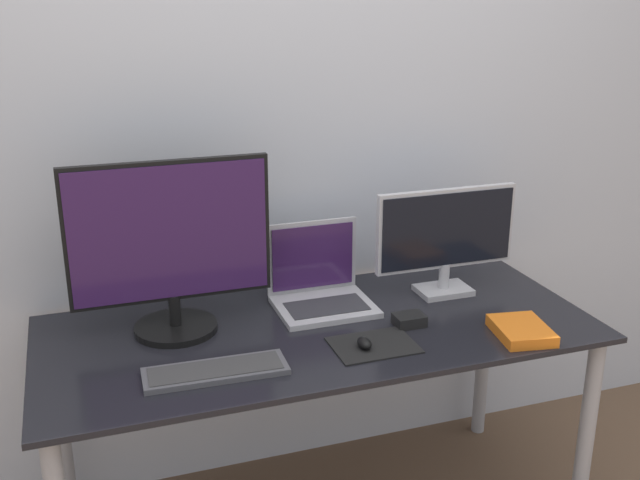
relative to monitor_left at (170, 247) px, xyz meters
name	(u,v)px	position (x,y,z in m)	size (l,w,h in m)	color
wall_back	(278,136)	(0.42, 0.32, 0.25)	(7.00, 0.05, 2.50)	silver
desk	(319,356)	(0.42, -0.12, -0.37)	(1.71, 0.74, 0.73)	black
monitor_left	(170,247)	(0.00, 0.00, 0.00)	(0.60, 0.25, 0.53)	black
monitor_right	(446,236)	(0.91, 0.00, -0.07)	(0.50, 0.13, 0.37)	#B2B2B7
laptop	(319,286)	(0.48, 0.05, -0.21)	(0.31, 0.26, 0.26)	#ADADB2
keyboard	(216,371)	(0.06, -0.31, -0.26)	(0.40, 0.14, 0.02)	#4C4C51
mousepad	(374,345)	(0.53, -0.29, -0.27)	(0.24, 0.18, 0.00)	black
mouse	(364,343)	(0.50, -0.31, -0.25)	(0.04, 0.06, 0.03)	black
book	(521,331)	(0.98, -0.38, -0.25)	(0.18, 0.22, 0.03)	orange
power_brick	(409,320)	(0.69, -0.20, -0.25)	(0.09, 0.07, 0.04)	black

